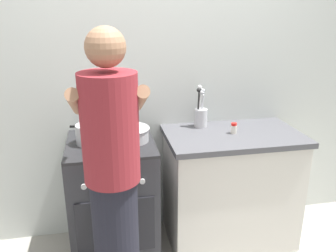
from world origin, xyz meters
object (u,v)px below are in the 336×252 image
Objects in this scene: utensil_crock at (201,115)px; stove_range at (114,199)px; mixing_bowl at (130,133)px; person at (113,185)px; spice_bottle at (234,128)px; pot at (89,134)px.

stove_range is at bearing -164.00° from utensil_crock.
mixing_bowl is 0.16× the size of person.
mixing_bowl reaches higher than stove_range.
spice_bottle is at bearing -45.08° from utensil_crock.
mixing_bowl is 0.57m from person.
spice_bottle is 1.06m from person.
stove_range is at bearing -179.81° from mixing_bowl.
spice_bottle is at bearing 0.00° from pot.
pot is at bearing 179.26° from mixing_bowl.
utensil_crock is 4.09× the size of spice_bottle.
stove_range is 0.91m from utensil_crock.
utensil_crock reaches higher than mixing_bowl.
pot is at bearing -180.00° from spice_bottle.
mixing_bowl is at bearing 0.19° from stove_range.
spice_bottle is (0.90, 0.00, 0.49)m from stove_range.
mixing_bowl reaches higher than spice_bottle.
stove_range is 3.74× the size of pot.
pot is (-0.14, 0.00, 0.52)m from stove_range.
spice_bottle is (0.20, -0.20, -0.06)m from utensil_crock.
person is at bearing -133.37° from utensil_crock.
person is (-0.90, -0.55, -0.08)m from spice_bottle.
mixing_bowl is at bearing -179.72° from spice_bottle.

